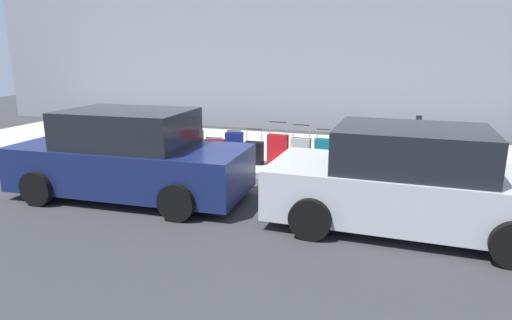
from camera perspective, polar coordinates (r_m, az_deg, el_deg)
The scene contains 19 objects.
ground_plane at distance 9.92m, azimuth -6.33°, elevation -1.93°, with size 40.00×40.00×0.00m, color #333335.
sidewalk_curb at distance 12.16m, azimuth -1.59°, elevation 1.45°, with size 18.00×5.00×0.14m, color #ADA89E.
building_facade_sidewalk_side at distance 17.04m, azimuth 4.50°, elevation 18.83°, with size 24.00×3.00×8.33m, color gray.
suitcase_maroon_0 at distance 9.77m, azimuth 14.58°, elevation 0.40°, with size 0.46×0.19×0.96m.
suitcase_olive_1 at distance 9.78m, azimuth 11.45°, elevation 0.15°, with size 0.42×0.25×0.75m.
suitcase_teal_2 at distance 9.90m, azimuth 8.78°, elevation 0.84°, with size 0.36×0.22×0.92m.
suitcase_silver_3 at distance 9.94m, azimuth 5.94°, elevation 0.98°, with size 0.44×0.22×1.01m.
suitcase_red_4 at distance 10.09m, azimuth 2.89°, elevation 1.36°, with size 0.49×0.22×1.04m.
suitcase_black_5 at distance 10.18m, azimuth -0.23°, elevation 0.96°, with size 0.43×0.23×0.86m.
suitcase_navy_6 at distance 10.34m, azimuth -2.88°, elevation 1.68°, with size 0.41×0.25×0.79m.
suitcase_maroon_7 at distance 10.59m, azimuth -5.50°, elevation 1.35°, with size 0.48×0.25×0.58m.
suitcase_olive_8 at distance 10.82m, azimuth -8.24°, elevation 2.07°, with size 0.47×0.22×1.01m.
suitcase_teal_9 at distance 11.03m, azimuth -10.86°, elevation 1.94°, with size 0.43×0.26×0.85m.
suitcase_silver_10 at distance 11.35m, azimuth -12.78°, elevation 1.91°, with size 0.35×0.20×0.76m.
fire_hydrant at distance 11.71m, azimuth -16.33°, elevation 2.82°, with size 0.39×0.21×0.79m.
bollard_post at distance 11.92m, azimuth -19.03°, elevation 2.73°, with size 0.11×0.11×0.80m, color #333338.
parking_meter at distance 9.94m, azimuth 20.56°, elevation 3.01°, with size 0.12×0.09×1.27m.
parked_car_silver_0 at distance 7.12m, azimuth 19.53°, elevation -2.74°, with size 4.36×2.20×1.61m.
parked_car_navy_1 at distance 8.51m, azimuth -16.33°, elevation 0.35°, with size 4.52×2.10×1.68m.
Camera 1 is at (-3.91, 8.71, 2.70)m, focal length 30.24 mm.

